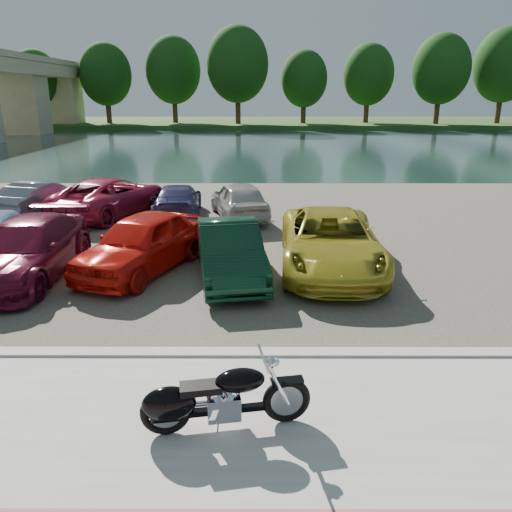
{
  "coord_description": "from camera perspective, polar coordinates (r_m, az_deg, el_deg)",
  "views": [
    {
      "loc": [
        -0.37,
        -5.87,
        4.47
      ],
      "look_at": [
        -0.4,
        4.49,
        1.1
      ],
      "focal_mm": 35.0,
      "sensor_mm": 36.0,
      "label": 1
    }
  ],
  "objects": [
    {
      "name": "car_5",
      "position": [
        12.47,
        -3.03,
        0.58
      ],
      "size": [
        2.12,
        4.42,
        1.4
      ],
      "primitive_type": "imported",
      "rotation": [
        0.0,
        0.0,
        0.16
      ],
      "color": "#0D311D",
      "rests_on": "parking_lot"
    },
    {
      "name": "car_3",
      "position": [
        13.75,
        -24.71,
        0.67
      ],
      "size": [
        2.03,
        4.97,
        1.44
      ],
      "primitive_type": "imported",
      "rotation": [
        0.0,
        0.0,
        -0.0
      ],
      "color": "#590C23",
      "rests_on": "parking_lot"
    },
    {
      "name": "promenade",
      "position": [
        6.59,
        3.65,
        -24.17
      ],
      "size": [
        60.0,
        6.0,
        0.1
      ],
      "primitive_type": "cube",
      "color": "#A5A39C",
      "rests_on": "ground"
    },
    {
      "name": "car_10",
      "position": [
        19.95,
        -16.28,
        6.59
      ],
      "size": [
        4.06,
        5.71,
        1.44
      ],
      "primitive_type": "imported",
      "rotation": [
        0.0,
        0.0,
        2.78
      ],
      "color": "#A51B3C",
      "rests_on": "parking_lot"
    },
    {
      "name": "car_6",
      "position": [
        13.19,
        8.53,
        1.65
      ],
      "size": [
        2.77,
        5.57,
        1.52
      ],
      "primitive_type": "imported",
      "rotation": [
        0.0,
        0.0,
        -0.05
      ],
      "color": "gold",
      "rests_on": "parking_lot"
    },
    {
      "name": "ground",
      "position": [
        7.39,
        3.17,
        -19.25
      ],
      "size": [
        200.0,
        200.0,
        0.0
      ],
      "primitive_type": "plane",
      "color": "#595447",
      "rests_on": "ground"
    },
    {
      "name": "motorcycle",
      "position": [
        7.0,
        -5.19,
        -16.03
      ],
      "size": [
        2.32,
        0.81,
        1.05
      ],
      "rotation": [
        0.0,
        0.0,
        0.17
      ],
      "color": "black",
      "rests_on": "promenade"
    },
    {
      "name": "parking_lot",
      "position": [
        17.45,
        1.36,
        3.24
      ],
      "size": [
        60.0,
        18.0,
        0.04
      ],
      "primitive_type": "cube",
      "color": "#423E35",
      "rests_on": "ground"
    },
    {
      "name": "kerb",
      "position": [
        9.03,
        2.53,
        -11.18
      ],
      "size": [
        60.0,
        0.3,
        0.14
      ],
      "primitive_type": "cube",
      "color": "#A5A39C",
      "rests_on": "ground"
    },
    {
      "name": "car_9",
      "position": [
        20.63,
        -23.4,
        6.03
      ],
      "size": [
        2.43,
        4.27,
        1.33
      ],
      "primitive_type": "imported",
      "rotation": [
        0.0,
        0.0,
        2.87
      ],
      "color": "slate",
      "rests_on": "parking_lot"
    },
    {
      "name": "car_12",
      "position": [
        18.65,
        -1.95,
        6.46
      ],
      "size": [
        2.58,
        4.36,
        1.39
      ],
      "primitive_type": "imported",
      "rotation": [
        0.0,
        0.0,
        3.39
      ],
      "color": "#AEAEA9",
      "rests_on": "parking_lot"
    },
    {
      "name": "far_trees",
      "position": [
        71.88,
        4.18,
        20.39
      ],
      "size": [
        70.25,
        10.68,
        12.52
      ],
      "color": "#3B2615",
      "rests_on": "far_bank"
    },
    {
      "name": "car_4",
      "position": [
        13.28,
        -12.89,
        1.49
      ],
      "size": [
        3.27,
        4.79,
        1.51
      ],
      "primitive_type": "imported",
      "rotation": [
        0.0,
        0.0,
        -0.37
      ],
      "color": "red",
      "rests_on": "parking_lot"
    },
    {
      "name": "car_11",
      "position": [
        19.14,
        -8.95,
        6.29
      ],
      "size": [
        2.03,
        4.31,
        1.22
      ],
      "primitive_type": "imported",
      "rotation": [
        0.0,
        0.0,
        3.22
      ],
      "color": "navy",
      "rests_on": "parking_lot"
    },
    {
      "name": "far_bank",
      "position": [
        77.98,
        0.44,
        14.96
      ],
      "size": [
        120.0,
        24.0,
        0.6
      ],
      "primitive_type": "cube",
      "color": "#254518",
      "rests_on": "ground"
    },
    {
      "name": "river",
      "position": [
        46.09,
        0.62,
        12.46
      ],
      "size": [
        120.0,
        40.0,
        0.0
      ],
      "primitive_type": "cube",
      "color": "#172B2A",
      "rests_on": "ground"
    }
  ]
}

